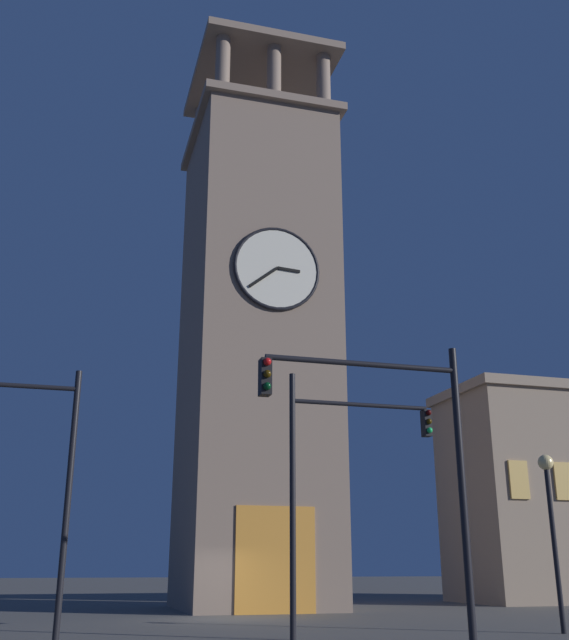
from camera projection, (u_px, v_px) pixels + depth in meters
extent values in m
plane|color=#56544F|center=(229.00, 619.00, 25.90)|extent=(200.00, 200.00, 0.00)
cube|color=gray|center=(256.00, 352.00, 35.29)|extent=(6.29, 7.45, 22.64)
cube|color=gray|center=(258.00, 139.00, 38.89)|extent=(6.89, 8.05, 0.40)
cylinder|color=gray|center=(323.00, 83.00, 37.24)|extent=(0.70, 0.70, 3.09)
cylinder|color=gray|center=(274.00, 74.00, 36.58)|extent=(0.70, 0.70, 3.09)
cylinder|color=gray|center=(223.00, 65.00, 35.92)|extent=(0.70, 0.70, 3.09)
cylinder|color=gray|center=(289.00, 147.00, 42.95)|extent=(0.70, 0.70, 3.09)
cylinder|color=gray|center=(245.00, 141.00, 42.29)|extent=(0.70, 0.70, 3.09)
cylinder|color=gray|center=(201.00, 134.00, 41.63)|extent=(0.70, 0.70, 3.09)
cube|color=gray|center=(259.00, 82.00, 39.98)|extent=(6.89, 8.05, 0.40)
cylinder|color=black|center=(259.00, 62.00, 40.37)|extent=(0.12, 0.12, 2.09)
cylinder|color=silver|center=(277.00, 269.00, 32.70)|extent=(3.74, 0.12, 3.74)
torus|color=black|center=(277.00, 268.00, 32.68)|extent=(3.90, 0.16, 3.90)
cube|color=black|center=(289.00, 270.00, 32.73)|extent=(1.03, 0.06, 0.19)
cube|color=black|center=(264.00, 277.00, 32.29)|extent=(1.31, 0.06, 1.09)
cube|color=orange|center=(275.00, 559.00, 29.02)|extent=(3.20, 0.24, 4.00)
cube|color=#E0B259|center=(564.00, 481.00, 36.19)|extent=(1.00, 0.12, 1.80)
cube|color=#E0B259|center=(519.00, 480.00, 35.55)|extent=(1.00, 0.12, 1.80)
cylinder|color=black|center=(68.00, 501.00, 18.25)|extent=(0.16, 0.16, 6.51)
cylinder|color=black|center=(6.00, 385.00, 18.67)|extent=(3.44, 0.12, 0.12)
cylinder|color=black|center=(463.00, 495.00, 15.41)|extent=(0.16, 0.16, 6.26)
cylinder|color=black|center=(363.00, 364.00, 15.69)|extent=(4.22, 0.12, 0.12)
cube|color=black|center=(265.00, 377.00, 15.01)|extent=(0.22, 0.30, 0.75)
sphere|color=red|center=(267.00, 362.00, 14.93)|extent=(0.16, 0.16, 0.16)
sphere|color=#392705|center=(267.00, 374.00, 14.85)|extent=(0.16, 0.16, 0.16)
sphere|color=#063316|center=(267.00, 386.00, 14.78)|extent=(0.16, 0.16, 0.16)
cylinder|color=black|center=(293.00, 500.00, 19.57)|extent=(0.16, 0.16, 6.77)
cylinder|color=black|center=(361.00, 405.00, 20.90)|extent=(3.97, 0.12, 0.12)
cube|color=black|center=(426.00, 423.00, 21.28)|extent=(0.22, 0.30, 0.75)
sphere|color=#360505|center=(429.00, 413.00, 21.20)|extent=(0.16, 0.16, 0.16)
sphere|color=#392705|center=(429.00, 421.00, 21.13)|extent=(0.16, 0.16, 0.16)
sphere|color=#18C154|center=(430.00, 430.00, 21.05)|extent=(0.16, 0.16, 0.16)
cylinder|color=black|center=(555.00, 549.00, 20.97)|extent=(0.14, 0.14, 4.38)
sphere|color=#F9DB8C|center=(546.00, 462.00, 21.72)|extent=(0.44, 0.44, 0.44)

